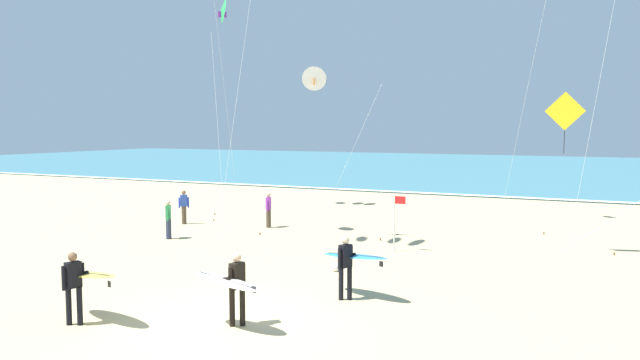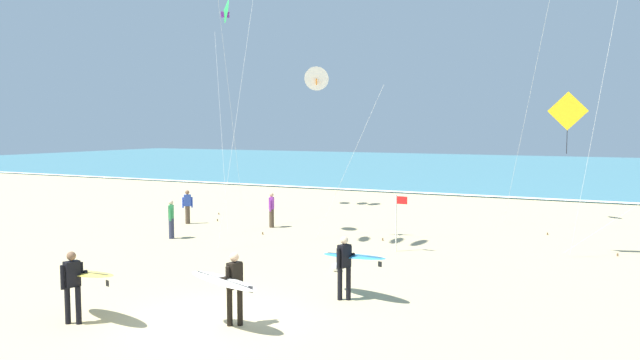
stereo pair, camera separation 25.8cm
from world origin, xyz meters
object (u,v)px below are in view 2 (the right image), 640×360
at_px(surfer_third, 349,260).
at_px(beach_ball, 336,267).
at_px(kite_delta_emerald_distant, 225,13).
at_px(bystander_blue_top, 188,207).
at_px(kite_delta_ivory_outer, 317,79).
at_px(bystander_green_top, 171,219).
at_px(kite_diamond_golden_far, 571,115).
at_px(lifeguard_flag, 398,217).
at_px(surfer_lead, 80,278).
at_px(bystander_purple_top, 272,210).
at_px(surfer_trailing, 229,283).

xyz_separation_m(surfer_third, beach_ball, (-1.66, 2.71, -0.91)).
bearing_deg(kite_delta_emerald_distant, beach_ball, -30.03).
distance_m(surfer_third, beach_ball, 3.31).
bearing_deg(bystander_blue_top, kite_delta_emerald_distant, -25.35).
distance_m(surfer_third, bystander_blue_top, 14.73).
bearing_deg(kite_delta_ivory_outer, bystander_green_top, -154.26).
xyz_separation_m(kite_delta_ivory_outer, bystander_blue_top, (-7.29, 0.85, -5.63)).
xyz_separation_m(kite_diamond_golden_far, kite_delta_ivory_outer, (-9.41, -0.95, 1.48)).
height_order(surfer_third, lifeguard_flag, lifeguard_flag).
height_order(kite_diamond_golden_far, bystander_green_top, kite_diamond_golden_far).
relative_size(kite_diamond_golden_far, bystander_green_top, 3.64).
relative_size(kite_delta_emerald_distant, kite_delta_ivory_outer, 1.40).
bearing_deg(kite_delta_emerald_distant, kite_delta_ivory_outer, 11.30).
bearing_deg(surfer_third, kite_diamond_golden_far, 61.59).
bearing_deg(kite_delta_ivory_outer, beach_ball, -56.84).
bearing_deg(surfer_third, surfer_lead, -135.56).
height_order(kite_delta_ivory_outer, bystander_blue_top, kite_delta_ivory_outer).
height_order(bystander_purple_top, lifeguard_flag, lifeguard_flag).
distance_m(bystander_blue_top, lifeguard_flag, 11.23).
distance_m(surfer_lead, surfer_trailing, 3.58).
xyz_separation_m(bystander_green_top, beach_ball, (8.52, -2.24, -0.67)).
distance_m(kite_delta_ivory_outer, beach_ball, 8.54).
distance_m(kite_diamond_golden_far, kite_delta_emerald_distant, 14.04).
bearing_deg(kite_diamond_golden_far, bystander_purple_top, 176.57).
relative_size(surfer_third, kite_delta_emerald_distant, 0.23).
bearing_deg(bystander_purple_top, beach_ball, -45.82).
relative_size(surfer_third, bystander_purple_top, 1.42).
bearing_deg(bystander_purple_top, kite_delta_ivory_outer, -28.13).
height_order(surfer_third, beach_ball, surfer_third).
xyz_separation_m(surfer_lead, kite_delta_emerald_distant, (-3.90, 11.45, 8.18)).
height_order(surfer_lead, kite_diamond_golden_far, kite_diamond_golden_far).
height_order(kite_delta_ivory_outer, bystander_purple_top, kite_delta_ivory_outer).
height_order(surfer_lead, bystander_blue_top, surfer_lead).
bearing_deg(kite_delta_ivory_outer, surfer_lead, -89.83).
xyz_separation_m(bystander_blue_top, lifeguard_flag, (11.08, -1.79, 0.45)).
relative_size(kite_delta_emerald_distant, bystander_purple_top, 6.15).
bearing_deg(bystander_blue_top, beach_ball, -28.54).
height_order(kite_delta_emerald_distant, beach_ball, kite_delta_emerald_distant).
height_order(surfer_third, kite_delta_ivory_outer, kite_delta_ivory_outer).
relative_size(surfer_lead, kite_diamond_golden_far, 0.40).
bearing_deg(kite_diamond_golden_far, bystander_green_top, -166.52).
xyz_separation_m(surfer_trailing, bystander_blue_top, (-10.68, 11.82, -0.23)).
bearing_deg(surfer_lead, kite_delta_ivory_outer, 90.17).
distance_m(bystander_purple_top, lifeguard_flag, 7.48).
bearing_deg(bystander_blue_top, bystander_purple_top, 11.81).
xyz_separation_m(surfer_lead, bystander_green_top, (-5.40, 9.63, -0.24)).
distance_m(bystander_blue_top, beach_ball, 11.91).
bearing_deg(beach_ball, surfer_lead, -112.85).
xyz_separation_m(kite_delta_emerald_distant, bystander_blue_top, (-3.43, 1.63, -8.41)).
xyz_separation_m(surfer_lead, surfer_trailing, (3.35, 1.25, -0.00)).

